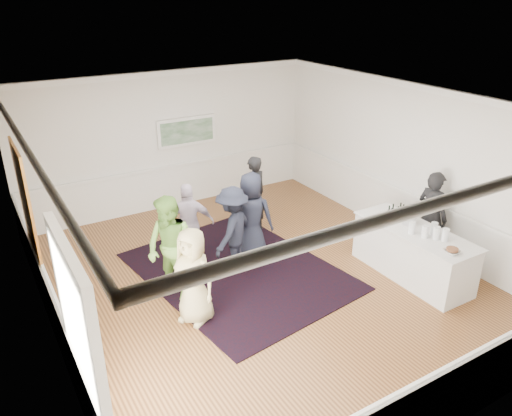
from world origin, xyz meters
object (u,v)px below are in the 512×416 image
guest_lilac (189,224)px  guest_dark_b (253,195)px  guest_navy (251,217)px  serving_table (413,253)px  guest_tan (193,276)px  guest_green (170,249)px  ice_bucket (409,218)px  guest_dark_a (233,230)px  nut_bowl (452,251)px  bartender (431,216)px

guest_lilac → guest_dark_b: bearing=-144.5°
guest_lilac → guest_navy: size_ratio=0.92×
serving_table → guest_tan: bearing=168.3°
guest_navy → guest_lilac: bearing=19.5°
guest_green → ice_bucket: guest_green is taller
guest_green → guest_dark_a: guest_green is taller
ice_bucket → nut_bowl: ice_bucket is taller
guest_dark_a → bartender: bearing=121.2°
serving_table → bartender: size_ratio=1.29×
guest_tan → guest_lilac: size_ratio=1.00×
serving_table → guest_dark_a: (-2.68, 1.84, 0.36)m
bartender → guest_navy: 3.41m
guest_navy → nut_bowl: size_ratio=6.68×
guest_navy → guest_dark_a: bearing=66.5°
guest_tan → ice_bucket: size_ratio=6.14×
guest_tan → nut_bowl: (3.80, -1.70, 0.17)m
guest_lilac → guest_dark_a: size_ratio=0.97×
guest_dark_a → nut_bowl: 3.73m
guest_dark_a → guest_navy: (0.53, 0.25, 0.04)m
bartender → serving_table: bearing=110.1°
bartender → guest_green: size_ratio=0.98×
guest_dark_b → nut_bowl: guest_dark_b is taller
serving_table → ice_bucket: (0.06, 0.24, 0.58)m
guest_lilac → guest_tan: bearing=86.3°
ice_bucket → guest_dark_a: bearing=149.7°
guest_green → guest_tan: bearing=-20.6°
ice_bucket → nut_bowl: size_ratio=1.00×
guest_tan → nut_bowl: guest_tan is taller
bartender → ice_bucket: (-0.69, -0.07, 0.16)m
serving_table → guest_tan: size_ratio=1.44×
guest_dark_a → ice_bucket: guest_dark_a is taller
guest_lilac → ice_bucket: bearing=163.9°
bartender → guest_lilac: bartender is taller
ice_bucket → guest_navy: bearing=140.1°
serving_table → bartender: 0.92m
guest_lilac → ice_bucket: guest_lilac is taller
guest_dark_b → guest_navy: guest_navy is taller
guest_lilac → nut_bowl: bearing=150.8°
guest_dark_b → ice_bucket: 3.24m
guest_dark_a → ice_bucket: (2.75, -1.61, 0.22)m
guest_tan → guest_dark_a: guest_dark_a is taller
guest_navy → ice_bucket: size_ratio=6.68×
guest_dark_b → guest_navy: bearing=51.5°
guest_navy → ice_bucket: guest_navy is taller
guest_dark_a → guest_dark_b: (1.15, 1.20, 0.02)m
guest_tan → guest_lilac: bearing=128.1°
guest_green → guest_dark_a: size_ratio=1.10×
bartender → guest_dark_b: size_ratio=1.05×
guest_navy → ice_bucket: bearing=-178.5°
guest_tan → guest_lilac: (0.70, 1.72, 0.00)m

